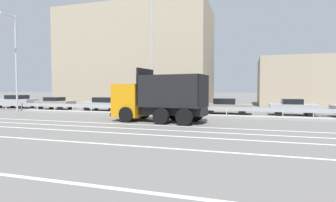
% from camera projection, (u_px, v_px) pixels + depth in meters
% --- Properties ---
extents(ground_plane, '(320.00, 320.00, 0.00)m').
position_uv_depth(ground_plane, '(165.00, 119.00, 19.33)').
color(ground_plane, '#605E5B').
extents(lane_strip_0, '(55.42, 0.16, 0.01)m').
position_uv_depth(lane_strip_0, '(151.00, 125.00, 16.19)').
color(lane_strip_0, silver).
rests_on(lane_strip_0, ground_plane).
extents(lane_strip_1, '(55.42, 0.16, 0.01)m').
position_uv_depth(lane_strip_1, '(140.00, 129.00, 14.61)').
color(lane_strip_1, silver).
rests_on(lane_strip_1, ground_plane).
extents(lane_strip_2, '(55.42, 0.16, 0.01)m').
position_uv_depth(lane_strip_2, '(128.00, 134.00, 13.09)').
color(lane_strip_2, silver).
rests_on(lane_strip_2, ground_plane).
extents(lane_strip_3, '(55.42, 0.16, 0.01)m').
position_uv_depth(lane_strip_3, '(101.00, 144.00, 10.70)').
color(lane_strip_3, silver).
rests_on(lane_strip_3, ground_plane).
extents(lane_strip_4, '(55.42, 0.16, 0.01)m').
position_uv_depth(lane_strip_4, '(13.00, 176.00, 6.73)').
color(lane_strip_4, silver).
rests_on(lane_strip_4, ground_plane).
extents(median_island, '(30.48, 1.10, 0.18)m').
position_uv_depth(median_island, '(174.00, 115.00, 21.65)').
color(median_island, gray).
rests_on(median_island, ground_plane).
extents(median_guardrail, '(55.42, 0.09, 0.78)m').
position_uv_depth(median_guardrail, '(177.00, 108.00, 22.50)').
color(median_guardrail, '#9EA0A5').
rests_on(median_guardrail, ground_plane).
extents(dump_truck, '(6.61, 3.24, 3.65)m').
position_uv_depth(dump_truck, '(149.00, 102.00, 18.18)').
color(dump_truck, orange).
rests_on(dump_truck, ground_plane).
extents(median_road_sign, '(0.75, 0.16, 2.13)m').
position_uv_depth(median_road_sign, '(136.00, 102.00, 22.59)').
color(median_road_sign, white).
rests_on(median_road_sign, ground_plane).
extents(street_lamp_0, '(0.71, 2.11, 9.59)m').
position_uv_depth(street_lamp_0, '(15.00, 59.00, 26.29)').
color(street_lamp_0, '#ADADB2').
rests_on(street_lamp_0, ground_plane).
extents(street_lamp_1, '(0.70, 2.01, 10.29)m').
position_uv_depth(street_lamp_1, '(152.00, 48.00, 21.70)').
color(street_lamp_1, '#ADADB2').
rests_on(street_lamp_1, ground_plane).
extents(parked_car_0, '(4.85, 2.14, 1.53)m').
position_uv_depth(parked_car_0, '(16.00, 101.00, 31.02)').
color(parked_car_0, '#A3A3A8').
rests_on(parked_car_0, ground_plane).
extents(parked_car_1, '(4.09, 1.93, 1.35)m').
position_uv_depth(parked_car_1, '(55.00, 103.00, 28.69)').
color(parked_car_1, gray).
rests_on(parked_car_1, ground_plane).
extents(parked_car_2, '(5.00, 2.13, 1.39)m').
position_uv_depth(parked_car_2, '(104.00, 104.00, 27.06)').
color(parked_car_2, '#A3A3A8').
rests_on(parked_car_2, ground_plane).
extents(parked_car_3, '(4.40, 2.01, 1.55)m').
position_uv_depth(parked_car_3, '(164.00, 104.00, 25.28)').
color(parked_car_3, navy).
rests_on(parked_car_3, ground_plane).
extents(parked_car_4, '(4.52, 1.96, 1.40)m').
position_uv_depth(parked_car_4, '(226.00, 106.00, 23.56)').
color(parked_car_4, gray).
rests_on(parked_car_4, ground_plane).
extents(parked_car_5, '(3.82, 1.81, 1.41)m').
position_uv_depth(parked_car_5, '(293.00, 107.00, 22.20)').
color(parked_car_5, '#A3A3A8').
rests_on(parked_car_5, ground_plane).
extents(background_building_0, '(20.43, 9.84, 13.09)m').
position_uv_depth(background_building_0, '(136.00, 58.00, 36.68)').
color(background_building_0, tan).
rests_on(background_building_0, ground_plane).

